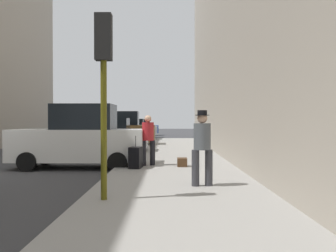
{
  "coord_description": "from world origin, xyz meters",
  "views": [
    {
      "loc": [
        5.75,
        -11.7,
        1.7
      ],
      "look_at": [
        5.76,
        7.38,
        1.39
      ],
      "focal_mm": 40.0,
      "sensor_mm": 36.0,
      "label": 1
    }
  ],
  "objects_px": {
    "parked_dark_green_sedan": "(129,130)",
    "pedestrian_with_beanie": "(202,144)",
    "duffel_bag": "(182,162)",
    "fire_hydrant": "(137,148)",
    "rolling_suitcase": "(135,158)",
    "parked_blue_sedan": "(139,128)",
    "parked_silver_sedan": "(135,129)",
    "pedestrian_in_red_jacket": "(148,137)",
    "parked_white_van": "(80,139)",
    "parked_bronze_suv": "(120,130)",
    "traffic_light": "(103,65)",
    "parked_gray_coupe": "(106,137)"
  },
  "relations": [
    {
      "from": "parked_dark_green_sedan",
      "to": "pedestrian_with_beanie",
      "type": "relative_size",
      "value": 2.39
    },
    {
      "from": "duffel_bag",
      "to": "fire_hydrant",
      "type": "bearing_deg",
      "value": 117.24
    },
    {
      "from": "rolling_suitcase",
      "to": "duffel_bag",
      "type": "xyz_separation_m",
      "value": [
        1.51,
        0.45,
        -0.2
      ]
    },
    {
      "from": "fire_hydrant",
      "to": "pedestrian_with_beanie",
      "type": "height_order",
      "value": "pedestrian_with_beanie"
    },
    {
      "from": "parked_dark_green_sedan",
      "to": "parked_blue_sedan",
      "type": "distance_m",
      "value": 10.88
    },
    {
      "from": "parked_silver_sedan",
      "to": "pedestrian_in_red_jacket",
      "type": "relative_size",
      "value": 2.47
    },
    {
      "from": "parked_white_van",
      "to": "pedestrian_in_red_jacket",
      "type": "relative_size",
      "value": 2.7
    },
    {
      "from": "fire_hydrant",
      "to": "parked_bronze_suv",
      "type": "bearing_deg",
      "value": 102.39
    },
    {
      "from": "traffic_light",
      "to": "fire_hydrant",
      "type": "bearing_deg",
      "value": 90.33
    },
    {
      "from": "parked_white_van",
      "to": "traffic_light",
      "type": "height_order",
      "value": "traffic_light"
    },
    {
      "from": "parked_white_van",
      "to": "parked_blue_sedan",
      "type": "xyz_separation_m",
      "value": [
        0.0,
        27.85,
        -0.18
      ]
    },
    {
      "from": "traffic_light",
      "to": "duffel_bag",
      "type": "height_order",
      "value": "traffic_light"
    },
    {
      "from": "parked_gray_coupe",
      "to": "traffic_light",
      "type": "height_order",
      "value": "traffic_light"
    },
    {
      "from": "parked_silver_sedan",
      "to": "traffic_light",
      "type": "height_order",
      "value": "traffic_light"
    },
    {
      "from": "parked_dark_green_sedan",
      "to": "parked_blue_sedan",
      "type": "relative_size",
      "value": 1.01
    },
    {
      "from": "rolling_suitcase",
      "to": "duffel_bag",
      "type": "bearing_deg",
      "value": 16.68
    },
    {
      "from": "parked_silver_sedan",
      "to": "traffic_light",
      "type": "xyz_separation_m",
      "value": [
        1.85,
        -28.39,
        1.91
      ]
    },
    {
      "from": "parked_gray_coupe",
      "to": "parked_blue_sedan",
      "type": "height_order",
      "value": "same"
    },
    {
      "from": "parked_bronze_suv",
      "to": "parked_dark_green_sedan",
      "type": "relative_size",
      "value": 1.09
    },
    {
      "from": "parked_bronze_suv",
      "to": "parked_silver_sedan",
      "type": "height_order",
      "value": "parked_bronze_suv"
    },
    {
      "from": "parked_dark_green_sedan",
      "to": "rolling_suitcase",
      "type": "bearing_deg",
      "value": -83.53
    },
    {
      "from": "parked_gray_coupe",
      "to": "pedestrian_in_red_jacket",
      "type": "relative_size",
      "value": 2.46
    },
    {
      "from": "pedestrian_with_beanie",
      "to": "duffel_bag",
      "type": "distance_m",
      "value": 3.8
    },
    {
      "from": "parked_silver_sedan",
      "to": "pedestrian_in_red_jacket",
      "type": "bearing_deg",
      "value": -83.98
    },
    {
      "from": "parked_white_van",
      "to": "parked_bronze_suv",
      "type": "bearing_deg",
      "value": 90.0
    },
    {
      "from": "parked_dark_green_sedan",
      "to": "parked_silver_sedan",
      "type": "relative_size",
      "value": 1.01
    },
    {
      "from": "parked_white_van",
      "to": "duffel_bag",
      "type": "bearing_deg",
      "value": -11.7
    },
    {
      "from": "parked_bronze_suv",
      "to": "pedestrian_with_beanie",
      "type": "height_order",
      "value": "parked_bronze_suv"
    },
    {
      "from": "parked_silver_sedan",
      "to": "duffel_bag",
      "type": "relative_size",
      "value": 9.59
    },
    {
      "from": "parked_white_van",
      "to": "parked_silver_sedan",
      "type": "height_order",
      "value": "parked_white_van"
    },
    {
      "from": "parked_silver_sedan",
      "to": "parked_bronze_suv",
      "type": "bearing_deg",
      "value": -90.0
    },
    {
      "from": "parked_silver_sedan",
      "to": "pedestrian_with_beanie",
      "type": "distance_m",
      "value": 27.17
    },
    {
      "from": "duffel_bag",
      "to": "parked_silver_sedan",
      "type": "bearing_deg",
      "value": 98.75
    },
    {
      "from": "traffic_light",
      "to": "rolling_suitcase",
      "type": "bearing_deg",
      "value": 87.51
    },
    {
      "from": "parked_gray_coupe",
      "to": "parked_dark_green_sedan",
      "type": "relative_size",
      "value": 0.99
    },
    {
      "from": "parked_white_van",
      "to": "duffel_bag",
      "type": "xyz_separation_m",
      "value": [
        3.57,
        -0.74,
        -0.74
      ]
    },
    {
      "from": "parked_white_van",
      "to": "parked_gray_coupe",
      "type": "height_order",
      "value": "parked_white_van"
    },
    {
      "from": "parked_bronze_suv",
      "to": "pedestrian_in_red_jacket",
      "type": "distance_m",
      "value": 11.62
    },
    {
      "from": "parked_blue_sedan",
      "to": "parked_bronze_suv",
      "type": "bearing_deg",
      "value": -90.0
    },
    {
      "from": "parked_white_van",
      "to": "fire_hydrant",
      "type": "xyz_separation_m",
      "value": [
        1.8,
        2.7,
        -0.54
      ]
    },
    {
      "from": "rolling_suitcase",
      "to": "duffel_bag",
      "type": "height_order",
      "value": "rolling_suitcase"
    },
    {
      "from": "parked_blue_sedan",
      "to": "parked_gray_coupe",
      "type": "bearing_deg",
      "value": -90.0
    },
    {
      "from": "parked_gray_coupe",
      "to": "pedestrian_with_beanie",
      "type": "distance_m",
      "value": 10.76
    },
    {
      "from": "parked_silver_sedan",
      "to": "parked_gray_coupe",
      "type": "bearing_deg",
      "value": -90.0
    },
    {
      "from": "rolling_suitcase",
      "to": "parked_dark_green_sedan",
      "type": "bearing_deg",
      "value": 96.47
    },
    {
      "from": "pedestrian_in_red_jacket",
      "to": "pedestrian_with_beanie",
      "type": "distance_m",
      "value": 4.23
    },
    {
      "from": "parked_dark_green_sedan",
      "to": "duffel_bag",
      "type": "distance_m",
      "value": 18.07
    },
    {
      "from": "pedestrian_in_red_jacket",
      "to": "parked_white_van",
      "type": "bearing_deg",
      "value": 169.2
    },
    {
      "from": "parked_gray_coupe",
      "to": "parked_silver_sedan",
      "type": "relative_size",
      "value": 1.0
    },
    {
      "from": "parked_gray_coupe",
      "to": "pedestrian_with_beanie",
      "type": "bearing_deg",
      "value": -68.72
    }
  ]
}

